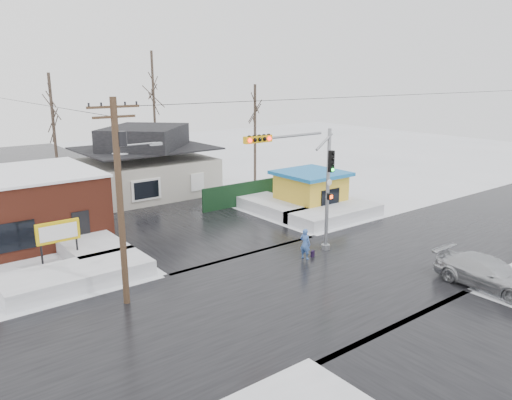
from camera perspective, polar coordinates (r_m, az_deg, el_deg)
ground at (r=24.73m, az=6.40°, el=-9.44°), size 120.00×120.00×0.00m
road_ns at (r=24.73m, az=6.40°, el=-9.41°), size 10.00×120.00×0.02m
road_ew at (r=24.73m, az=6.40°, el=-9.41°), size 120.00×10.00×0.02m
snowbank_nw at (r=25.92m, az=-19.77°, el=-8.13°), size 7.00×3.00×0.80m
snowbank_ne at (r=35.31m, az=9.01°, el=-1.55°), size 7.00×3.00×0.80m
snowbank_nside_w at (r=30.98m, az=-19.23°, el=-4.44°), size 3.00×8.00×0.80m
snowbank_nside_e at (r=37.51m, az=1.34°, el=-0.44°), size 3.00×8.00×0.80m
traffic_signal at (r=27.03m, az=6.00°, el=2.73°), size 6.05×0.68×7.00m
utility_pole at (r=21.71m, az=-15.18°, el=1.01°), size 3.15×0.44×9.00m
marquee_sign at (r=27.69m, az=-21.69°, el=-3.54°), size 2.20×0.21×2.55m
house at (r=42.74m, az=-12.47°, el=4.09°), size 10.40×8.40×5.76m
kiosk at (r=37.42m, az=6.26°, el=1.12°), size 4.60×4.60×2.88m
fence at (r=38.62m, az=-1.11°, el=0.76°), size 8.00×0.12×1.80m
tree_far_left at (r=43.81m, az=-22.40°, el=10.64°), size 3.00×3.00×10.00m
tree_far_mid at (r=49.27m, az=-11.73°, el=13.53°), size 3.00×3.00×12.00m
tree_far_right at (r=45.74m, az=-0.12°, el=10.79°), size 3.00×3.00×9.00m
pedestrian at (r=27.46m, az=5.64°, el=-5.05°), size 0.56×0.71×1.72m
car at (r=26.24m, az=24.95°, el=-7.61°), size 2.05×5.01×1.45m
shopping_bag at (r=28.02m, az=6.48°, el=-6.16°), size 0.30×0.21×0.35m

